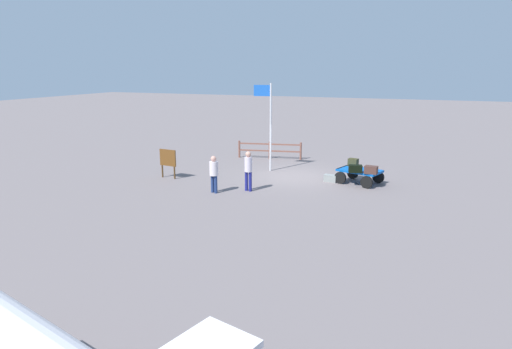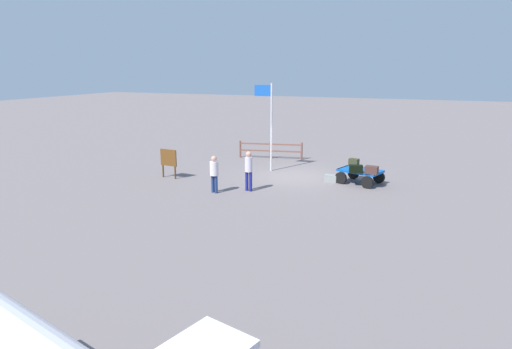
{
  "view_description": "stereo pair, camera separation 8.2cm",
  "coord_description": "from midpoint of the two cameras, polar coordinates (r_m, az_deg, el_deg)",
  "views": [
    {
      "loc": [
        -6.24,
        20.73,
        5.32
      ],
      "look_at": [
        -0.37,
        6.0,
        1.49
      ],
      "focal_mm": 31.28,
      "sensor_mm": 36.0,
      "label": 1
    },
    {
      "loc": [
        -6.32,
        20.7,
        5.32
      ],
      "look_at": [
        -0.37,
        6.0,
        1.49
      ],
      "focal_mm": 31.28,
      "sensor_mm": 36.0,
      "label": 2
    }
  ],
  "objects": [
    {
      "name": "suitcase_navy",
      "position": [
        20.71,
        12.48,
        0.73
      ],
      "size": [
        0.66,
        0.46,
        0.34
      ],
      "color": "black",
      "rests_on": "luggage_cart"
    },
    {
      "name": "suitcase_grey",
      "position": [
        21.51,
        9.38,
        -0.48
      ],
      "size": [
        0.63,
        0.35,
        0.34
      ],
      "color": "gray",
      "rests_on": "ground"
    },
    {
      "name": "worker_lead",
      "position": [
        19.45,
        -1.11,
        0.84
      ],
      "size": [
        0.39,
        0.39,
        1.77
      ],
      "color": "navy",
      "rests_on": "ground"
    },
    {
      "name": "wooden_fence",
      "position": [
        26.59,
        1.67,
        3.31
      ],
      "size": [
        3.75,
        0.84,
        1.02
      ],
      "color": "brown",
      "rests_on": "ground"
    },
    {
      "name": "flagpole",
      "position": [
        23.1,
        1.52,
        7.12
      ],
      "size": [
        0.96,
        0.14,
        4.54
      ],
      "color": "silver",
      "rests_on": "ground"
    },
    {
      "name": "suitcase_dark",
      "position": [
        20.65,
        14.39,
        0.59
      ],
      "size": [
        0.59,
        0.42,
        0.34
      ],
      "color": "#472D27",
      "rests_on": "luggage_cart"
    },
    {
      "name": "signboard",
      "position": [
        22.19,
        -11.31,
        1.85
      ],
      "size": [
        0.94,
        0.16,
        1.43
      ],
      "color": "#4C3319",
      "rests_on": "ground"
    },
    {
      "name": "suitcase_maroon",
      "position": [
        21.99,
        12.22,
        1.52
      ],
      "size": [
        0.51,
        0.4,
        0.38
      ],
      "color": "#38371E",
      "rests_on": "luggage_cart"
    },
    {
      "name": "luggage_cart",
      "position": [
        21.43,
        12.95,
        0.17
      ],
      "size": [
        2.21,
        1.86,
        0.66
      ],
      "color": "#0B52B2",
      "rests_on": "ground"
    },
    {
      "name": "ground_plane",
      "position": [
        22.29,
        4.72,
        -0.29
      ],
      "size": [
        120.0,
        120.0,
        0.0
      ],
      "primitive_type": "plane",
      "color": "slate"
    },
    {
      "name": "worker_trailing",
      "position": [
        19.26,
        -5.54,
        0.44
      ],
      "size": [
        0.48,
        0.48,
        1.63
      ],
      "color": "navy",
      "rests_on": "ground"
    }
  ]
}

